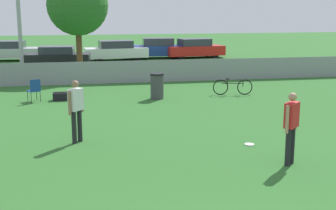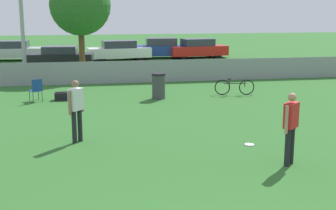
{
  "view_description": "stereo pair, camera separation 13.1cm",
  "coord_description": "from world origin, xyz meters",
  "px_view_note": "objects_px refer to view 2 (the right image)",
  "views": [
    {
      "loc": [
        -2.08,
        -4.88,
        3.69
      ],
      "look_at": [
        0.31,
        7.46,
        1.05
      ],
      "focal_mm": 50.0,
      "sensor_mm": 36.0,
      "label": 1
    },
    {
      "loc": [
        -1.96,
        -4.9,
        3.69
      ],
      "look_at": [
        0.31,
        7.46,
        1.05
      ],
      "focal_mm": 50.0,
      "sensor_mm": 36.0,
      "label": 2
    }
  ],
  "objects_px": {
    "trash_bin": "(159,86)",
    "parked_car_white": "(119,51)",
    "parked_car_red": "(197,49)",
    "gear_bag_sideline": "(64,96)",
    "parked_car_blue": "(161,48)",
    "parked_car_silver": "(13,51)",
    "player_receiver_white": "(76,107)",
    "player_defender_red": "(291,124)",
    "parked_car_dark": "(60,56)",
    "folding_chair_sideline": "(36,89)",
    "frisbee_disc": "(249,145)",
    "tree_near_pole": "(80,5)",
    "bicycle_sideline": "(235,87)"
  },
  "relations": [
    {
      "from": "trash_bin",
      "to": "parked_car_white",
      "type": "distance_m",
      "value": 14.64
    },
    {
      "from": "trash_bin",
      "to": "parked_car_red",
      "type": "relative_size",
      "value": 0.23
    },
    {
      "from": "gear_bag_sideline",
      "to": "parked_car_blue",
      "type": "relative_size",
      "value": 0.16
    },
    {
      "from": "gear_bag_sideline",
      "to": "parked_car_silver",
      "type": "bearing_deg",
      "value": 104.67
    },
    {
      "from": "player_receiver_white",
      "to": "gear_bag_sideline",
      "type": "height_order",
      "value": "player_receiver_white"
    },
    {
      "from": "player_defender_red",
      "to": "parked_car_dark",
      "type": "distance_m",
      "value": 21.17
    },
    {
      "from": "parked_car_dark",
      "to": "folding_chair_sideline",
      "type": "bearing_deg",
      "value": -86.51
    },
    {
      "from": "player_defender_red",
      "to": "frisbee_disc",
      "type": "bearing_deg",
      "value": 60.14
    },
    {
      "from": "parked_car_white",
      "to": "parked_car_blue",
      "type": "distance_m",
      "value": 3.28
    },
    {
      "from": "tree_near_pole",
      "to": "parked_car_white",
      "type": "height_order",
      "value": "tree_near_pole"
    },
    {
      "from": "bicycle_sideline",
      "to": "parked_car_blue",
      "type": "distance_m",
      "value": 15.27
    },
    {
      "from": "folding_chair_sideline",
      "to": "bicycle_sideline",
      "type": "bearing_deg",
      "value": 152.9
    },
    {
      "from": "tree_near_pole",
      "to": "gear_bag_sideline",
      "type": "distance_m",
      "value": 7.75
    },
    {
      "from": "player_receiver_white",
      "to": "folding_chair_sideline",
      "type": "bearing_deg",
      "value": 56.93
    },
    {
      "from": "player_receiver_white",
      "to": "parked_car_silver",
      "type": "xyz_separation_m",
      "value": [
        -4.6,
        21.54,
        -0.33
      ]
    },
    {
      "from": "player_receiver_white",
      "to": "player_defender_red",
      "type": "height_order",
      "value": "same"
    },
    {
      "from": "frisbee_disc",
      "to": "parked_car_red",
      "type": "distance_m",
      "value": 22.47
    },
    {
      "from": "frisbee_disc",
      "to": "parked_car_silver",
      "type": "xyz_separation_m",
      "value": [
        -9.21,
        22.69,
        0.67
      ]
    },
    {
      "from": "frisbee_disc",
      "to": "parked_car_silver",
      "type": "bearing_deg",
      "value": 112.1
    },
    {
      "from": "parked_car_red",
      "to": "parked_car_dark",
      "type": "bearing_deg",
      "value": -167.25
    },
    {
      "from": "tree_near_pole",
      "to": "folding_chair_sideline",
      "type": "bearing_deg",
      "value": -104.83
    },
    {
      "from": "gear_bag_sideline",
      "to": "parked_car_silver",
      "type": "height_order",
      "value": "parked_car_silver"
    },
    {
      "from": "parked_car_dark",
      "to": "parked_car_blue",
      "type": "xyz_separation_m",
      "value": [
        7.11,
        3.89,
        0.07
      ]
    },
    {
      "from": "player_receiver_white",
      "to": "bicycle_sideline",
      "type": "relative_size",
      "value": 1.03
    },
    {
      "from": "frisbee_disc",
      "to": "bicycle_sideline",
      "type": "bearing_deg",
      "value": 74.82
    },
    {
      "from": "trash_bin",
      "to": "player_defender_red",
      "type": "bearing_deg",
      "value": -78.73
    },
    {
      "from": "bicycle_sideline",
      "to": "parked_car_blue",
      "type": "xyz_separation_m",
      "value": [
        -0.61,
        15.25,
        0.36
      ]
    },
    {
      "from": "parked_car_silver",
      "to": "parked_car_dark",
      "type": "height_order",
      "value": "parked_car_silver"
    },
    {
      "from": "folding_chair_sideline",
      "to": "trash_bin",
      "type": "height_order",
      "value": "trash_bin"
    },
    {
      "from": "bicycle_sideline",
      "to": "parked_car_red",
      "type": "relative_size",
      "value": 0.38
    },
    {
      "from": "player_receiver_white",
      "to": "bicycle_sideline",
      "type": "height_order",
      "value": "player_receiver_white"
    },
    {
      "from": "parked_car_dark",
      "to": "player_receiver_white",
      "type": "bearing_deg",
      "value": -80.28
    },
    {
      "from": "parked_car_silver",
      "to": "folding_chair_sideline",
      "type": "bearing_deg",
      "value": -76.27
    },
    {
      "from": "player_defender_red",
      "to": "parked_car_blue",
      "type": "height_order",
      "value": "player_defender_red"
    },
    {
      "from": "parked_car_red",
      "to": "folding_chair_sideline",
      "type": "bearing_deg",
      "value": -131.84
    },
    {
      "from": "gear_bag_sideline",
      "to": "parked_car_dark",
      "type": "distance_m",
      "value": 11.19
    },
    {
      "from": "tree_near_pole",
      "to": "frisbee_disc",
      "type": "xyz_separation_m",
      "value": [
        4.41,
        -14.19,
        -3.77
      ]
    },
    {
      "from": "parked_car_blue",
      "to": "parked_car_red",
      "type": "xyz_separation_m",
      "value": [
        2.67,
        -0.35,
        -0.03
      ]
    },
    {
      "from": "frisbee_disc",
      "to": "parked_car_silver",
      "type": "distance_m",
      "value": 24.5
    },
    {
      "from": "parked_car_white",
      "to": "parked_car_red",
      "type": "height_order",
      "value": "parked_car_red"
    },
    {
      "from": "player_receiver_white",
      "to": "parked_car_silver",
      "type": "distance_m",
      "value": 22.03
    },
    {
      "from": "trash_bin",
      "to": "parked_car_dark",
      "type": "distance_m",
      "value": 12.38
    },
    {
      "from": "player_defender_red",
      "to": "parked_car_dark",
      "type": "bearing_deg",
      "value": 65.11
    },
    {
      "from": "bicycle_sideline",
      "to": "frisbee_disc",
      "type": "bearing_deg",
      "value": -96.63
    },
    {
      "from": "trash_bin",
      "to": "parked_car_white",
      "type": "relative_size",
      "value": 0.23
    },
    {
      "from": "tree_near_pole",
      "to": "trash_bin",
      "type": "bearing_deg",
      "value": -67.14
    },
    {
      "from": "player_defender_red",
      "to": "parked_car_silver",
      "type": "height_order",
      "value": "player_defender_red"
    },
    {
      "from": "tree_near_pole",
      "to": "parked_car_blue",
      "type": "distance_m",
      "value": 10.52
    },
    {
      "from": "parked_car_silver",
      "to": "parked_car_blue",
      "type": "relative_size",
      "value": 0.97
    },
    {
      "from": "parked_car_blue",
      "to": "parked_car_white",
      "type": "bearing_deg",
      "value": -161.58
    }
  ]
}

